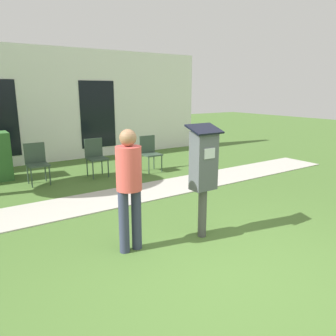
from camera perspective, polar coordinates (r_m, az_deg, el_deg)
The scene contains 8 objects.
ground_plane at distance 3.97m, azimuth 10.88°, elevation -17.66°, with size 40.00×40.00×0.00m, color #476B2D.
sidewalk at distance 6.40m, azimuth -9.66°, elevation -5.20°, with size 12.00×1.10×0.02m.
building_facade at distance 9.96m, azimuth -20.06°, elevation 10.15°, with size 10.00×0.26×3.20m.
parking_meter at distance 4.47m, azimuth 6.21°, elevation 0.22°, with size 0.44×0.31×1.59m.
person_standing at distance 4.09m, azimuth -6.79°, elevation -2.33°, with size 0.32×0.32×1.58m.
outdoor_chair_left at distance 7.76m, azimuth -21.94°, elevation 1.28°, with size 0.44×0.44×0.90m.
outdoor_chair_middle at distance 8.04m, azimuth -12.51°, elevation 2.34°, with size 0.44×0.44×0.90m.
outdoor_chair_right at distance 8.36m, azimuth -3.26°, elevation 3.06°, with size 0.44×0.44×0.90m.
Camera 1 is at (-2.46, -2.36, 2.04)m, focal length 35.00 mm.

